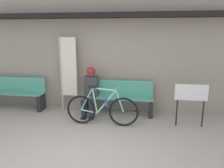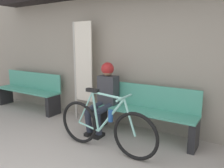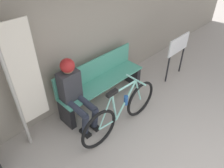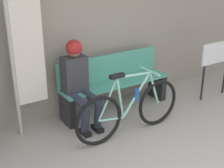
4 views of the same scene
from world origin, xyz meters
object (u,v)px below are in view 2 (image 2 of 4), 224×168
at_px(bicycle, 105,127).
at_px(banner_pole, 81,65).
at_px(person_seated, 105,92).
at_px(park_bench_far, 29,91).
at_px(park_bench_near, 143,112).

height_order(bicycle, banner_pole, banner_pole).
bearing_deg(person_seated, park_bench_far, 176.85).
distance_m(person_seated, park_bench_far, 2.31).
xyz_separation_m(bicycle, banner_pole, (-1.10, 0.81, 0.77)).
distance_m(park_bench_near, person_seated, 0.76).
relative_size(park_bench_near, bicycle, 1.08).
height_order(bicycle, person_seated, person_seated).
bearing_deg(person_seated, park_bench_near, 10.28).
height_order(bicycle, park_bench_far, bicycle).
bearing_deg(person_seated, banner_pole, 166.00).
bearing_deg(banner_pole, person_seated, -14.00).
bearing_deg(park_bench_near, banner_pole, 178.26).
height_order(park_bench_near, bicycle, bicycle).
height_order(person_seated, banner_pole, banner_pole).
xyz_separation_m(park_bench_near, person_seated, (-0.69, -0.13, 0.29)).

